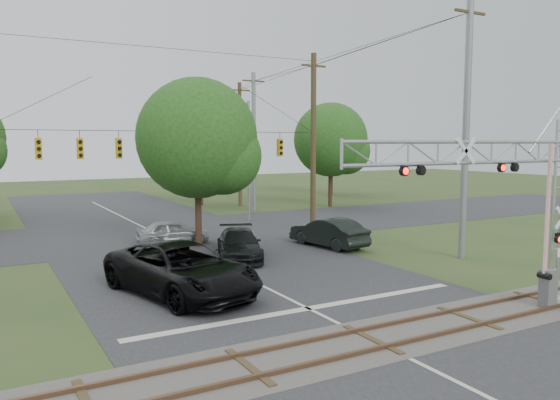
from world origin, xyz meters
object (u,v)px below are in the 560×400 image
pickup_black (181,269)px  streetlight (246,154)px  traffic_signal_span (187,144)px  sedan_silver (173,232)px  crossing_gantry (504,196)px  car_dark (239,244)px

pickup_black → streetlight: bearing=42.8°
traffic_signal_span → pickup_black: size_ratio=2.72×
pickup_black → sedan_silver: pickup_black is taller
crossing_gantry → sedan_silver: size_ratio=2.38×
car_dark → streetlight: (6.14, 11.80, 4.19)m
sedan_silver → crossing_gantry: bearing=-155.6°
pickup_black → car_dark: size_ratio=1.40×
streetlight → crossing_gantry: bearing=-95.9°
crossing_gantry → pickup_black: crossing_gantry is taller
car_dark → crossing_gantry: bearing=-53.2°
car_dark → streetlight: bearing=83.2°
pickup_black → car_dark: pickup_black is taller
crossing_gantry → streetlight: bearing=84.1°
pickup_black → sedan_silver: (3.05, 10.31, -0.29)m
traffic_signal_span → pickup_black: (-4.08, -10.58, -4.70)m
pickup_black → streetlight: streetlight is taller
crossing_gantry → car_dark: bearing=106.1°
crossing_gantry → car_dark: 13.47m
traffic_signal_span → car_dark: (0.56, -5.81, -4.95)m
traffic_signal_span → pickup_black: 12.28m
car_dark → sedan_silver: 5.76m
traffic_signal_span → sedan_silver: (-1.03, -0.28, -4.99)m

